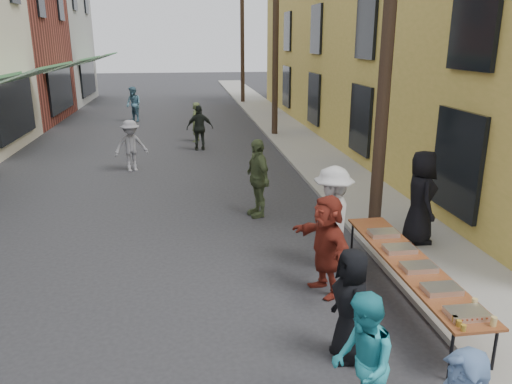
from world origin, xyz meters
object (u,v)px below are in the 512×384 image
object	(u,v)px
guest_front_a	(351,305)
utility_pole_far	(242,33)
server	(421,197)
utility_pole_near	(389,17)
serving_table	(410,263)
utility_pole_mid	(276,29)
guest_front_c	(362,365)
catering_tray_sausage	(467,313)

from	to	relation	value
guest_front_a	utility_pole_far	bearing A→B (deg)	173.94
utility_pole_far	server	world-z (taller)	utility_pole_far
utility_pole_far	server	size ratio (longest dim) A/B	4.72
utility_pole_near	serving_table	distance (m)	4.72
guest_front_a	serving_table	bearing A→B (deg)	129.58
utility_pole_mid	server	world-z (taller)	utility_pole_mid
guest_front_a	guest_front_c	bearing A→B (deg)	-15.48
guest_front_c	server	size ratio (longest dim) A/B	0.85
utility_pole_near	serving_table	xyz separation A→B (m)	(-0.50, -2.77, -3.79)
utility_pole_far	guest_front_a	xyz separation A→B (m)	(-1.88, -28.00, -3.71)
utility_pole_near	guest_front_c	bearing A→B (deg)	-112.52
utility_pole_far	serving_table	distance (m)	27.04
serving_table	utility_pole_mid	bearing A→B (deg)	88.06
guest_front_a	server	world-z (taller)	server
server	guest_front_a	bearing A→B (deg)	150.02
utility_pole_mid	guest_front_a	xyz separation A→B (m)	(-1.88, -16.00, -3.71)
utility_pole_mid	server	size ratio (longest dim) A/B	4.72
serving_table	guest_front_a	bearing A→B (deg)	-138.20
guest_front_a	guest_front_c	xyz separation A→B (m)	(-0.29, -1.24, 0.02)
utility_pole_near	utility_pole_mid	world-z (taller)	same
catering_tray_sausage	utility_pole_far	bearing A→B (deg)	88.99
utility_pole_near	catering_tray_sausage	size ratio (longest dim) A/B	18.00
serving_table	catering_tray_sausage	xyz separation A→B (m)	(-0.00, -1.65, 0.08)
utility_pole_mid	utility_pole_far	size ratio (longest dim) A/B	1.00
utility_pole_mid	utility_pole_far	bearing A→B (deg)	90.00
serving_table	guest_front_c	size ratio (longest dim) A/B	2.47
serving_table	guest_front_c	world-z (taller)	guest_front_c
serving_table	server	world-z (taller)	server
utility_pole_near	utility_pole_far	world-z (taller)	same
utility_pole_far	server	xyz separation A→B (m)	(0.72, -24.54, -3.45)
utility_pole_near	guest_front_c	xyz separation A→B (m)	(-2.17, -5.25, -3.69)
utility_pole_far	guest_front_c	distance (m)	29.56
utility_pole_mid	guest_front_c	bearing A→B (deg)	-97.19
guest_front_c	serving_table	bearing A→B (deg)	157.55
utility_pole_far	guest_front_c	xyz separation A→B (m)	(-2.17, -29.25, -3.69)
utility_pole_far	serving_table	size ratio (longest dim) A/B	2.25
catering_tray_sausage	guest_front_a	bearing A→B (deg)	163.33
utility_pole_far	serving_table	bearing A→B (deg)	-91.07
utility_pole_near	server	world-z (taller)	utility_pole_near
utility_pole_near	guest_front_c	size ratio (longest dim) A/B	5.56
server	guest_front_c	bearing A→B (deg)	155.35
utility_pole_mid	guest_front_c	world-z (taller)	utility_pole_mid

